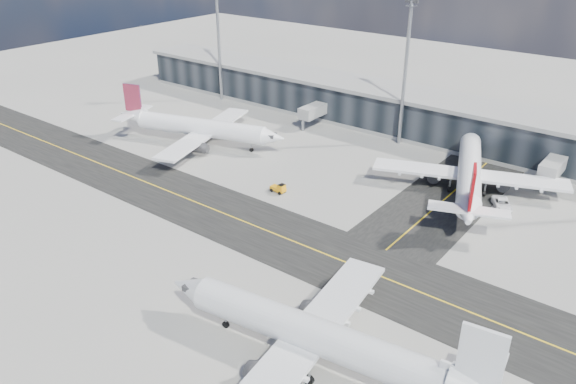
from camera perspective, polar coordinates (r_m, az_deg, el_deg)
name	(u,v)px	position (r m, az deg, el deg)	size (l,w,h in m)	color
ground	(242,239)	(81.43, -4.75, -4.75)	(300.00, 300.00, 0.00)	gray
taxiway_lanes	(307,218)	(86.48, 1.96, -2.68)	(180.00, 63.00, 0.03)	black
terminal_concourse	(416,116)	(122.10, 12.88, 7.58)	(152.00, 19.80, 8.80)	black
floodlight_masts	(406,67)	(112.95, 11.87, 12.28)	(102.50, 0.70, 28.90)	gray
airliner_af	(198,127)	(114.98, -9.09, 6.51)	(36.36, 31.33, 10.96)	white
airliner_redtail	(469,173)	(97.31, 17.94, 1.82)	(31.33, 36.24, 11.11)	white
airliner_near	(319,337)	(58.43, 3.22, -14.52)	(37.59, 32.15, 11.13)	silver
baggage_tug	(279,188)	(93.94, -0.90, 0.38)	(2.74, 1.50, 1.68)	orange
service_van	(502,204)	(95.29, 20.93, -1.14)	(2.51, 5.43, 1.51)	white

